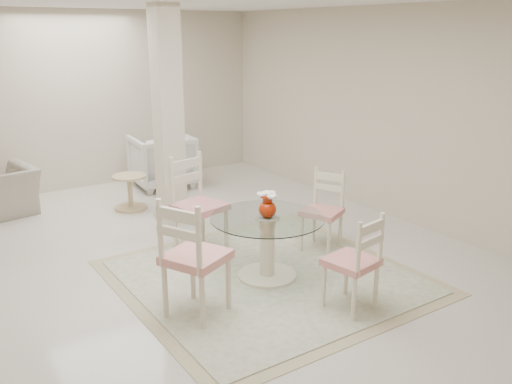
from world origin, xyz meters
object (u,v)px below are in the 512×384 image
column (168,117)px  red_vase (268,204)px  side_table (130,194)px  dining_chair_south (358,256)px  armchair_white (162,161)px  dining_chair_east (324,204)px  dining_table (267,247)px  dining_chair_north (195,197)px  dining_chair_west (190,250)px

column → red_vase: column is taller
side_table → dining_chair_south: bearing=-81.2°
column → armchair_white: 1.88m
dining_chair_east → dining_chair_south: (-0.71, -1.26, -0.00)m
dining_chair_east → dining_chair_south: dining_chair_east is taller
dining_table → dining_chair_south: bearing=-74.8°
dining_chair_north → armchair_white: size_ratio=1.33×
column → dining_chair_east: size_ratio=2.71×
red_vase → column: bearing=90.8°
dining_table → armchair_white: bearing=81.7°
column → side_table: 1.37m
dining_chair_east → dining_chair_west: dining_chair_west is taller
column → dining_table: column is taller
column → dining_chair_east: 2.26m
dining_chair_east → dining_chair_south: size_ratio=1.00×
dining_table → armchair_white: 3.70m
armchair_white → dining_chair_east: bearing=102.3°
column → dining_chair_south: bearing=-84.6°
dining_chair_west → dining_chair_south: size_ratio=1.20×
dining_table → dining_chair_east: size_ratio=1.12×
armchair_white → red_vase: bearing=86.6°
dining_chair_west → armchair_white: (1.52, 3.95, -0.21)m
dining_chair_west → side_table: 3.23m
dining_chair_east → side_table: bearing=-179.1°
dining_chair_west → side_table: dining_chair_west is taller
dining_chair_west → dining_chair_east: bearing=-99.5°
red_vase → side_table: size_ratio=0.55×
dining_chair_west → side_table: (0.66, 3.13, -0.40)m
red_vase → armchair_white: 3.71m
dining_chair_west → dining_chair_south: bearing=-144.7°
side_table → dining_chair_west: bearing=-101.9°
dining_chair_west → column: bearing=-47.3°
dining_chair_east → side_table: (-1.30, 2.56, -0.30)m
red_vase → side_table: bearing=96.5°
dining_chair_north → dining_chair_west: (-0.71, -1.28, -0.01)m
dining_chair_east → armchair_white: (-0.44, 3.38, -0.11)m
column → red_vase: (0.03, -2.13, -0.58)m
column → red_vase: 2.20m
red_vase → dining_chair_east: dining_chair_east is taller
dining_table → side_table: (-0.32, 2.84, -0.10)m
dining_table → dining_chair_south: 1.03m
dining_chair_west → dining_chair_south: dining_chair_west is taller
dining_chair_south → dining_chair_north: bearing=-85.2°
dining_table → dining_chair_north: dining_chair_north is taller
dining_chair_north → dining_chair_west: size_ratio=1.01×
column → dining_chair_west: 2.69m
dining_table → dining_chair_north: 1.07m
side_table → dining_chair_north: bearing=-88.4°
red_vase → dining_chair_west: 1.04m
dining_chair_south → armchair_white: (0.27, 4.64, -0.11)m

